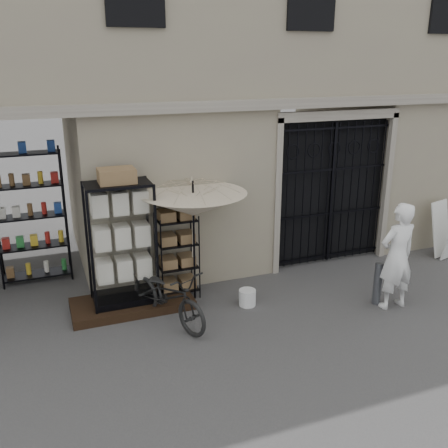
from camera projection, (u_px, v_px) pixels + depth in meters
name	position (u px, v px, depth m)	size (l,w,h in m)	color
ground	(303.00, 326.00, 7.86)	(80.00, 80.00, 0.00)	black
main_building	(215.00, 32.00, 9.99)	(14.00, 4.00, 9.00)	gray
iron_gate	(327.00, 190.00, 10.00)	(2.50, 0.21, 3.00)	black
step_platform	(132.00, 304.00, 8.41)	(2.00, 0.90, 0.15)	black
display_cabinet	(122.00, 250.00, 8.07)	(1.03, 0.66, 2.19)	black
wire_rack	(177.00, 257.00, 8.65)	(0.77, 0.65, 1.51)	black
market_umbrella	(193.00, 198.00, 8.18)	(1.61, 1.64, 2.54)	black
white_bucket	(247.00, 297.00, 8.48)	(0.29, 0.29, 0.28)	silver
bicycle	(169.00, 322.00, 7.98)	(0.62, 0.93, 1.77)	black
steel_bollard	(378.00, 283.00, 8.47)	(0.14, 0.14, 0.75)	slate
shopkeeper	(391.00, 306.00, 8.48)	(0.67, 1.83, 0.44)	white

